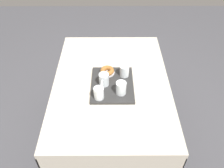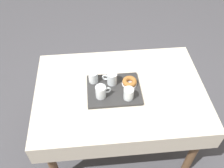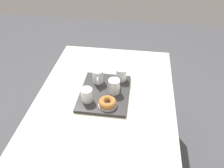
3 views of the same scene
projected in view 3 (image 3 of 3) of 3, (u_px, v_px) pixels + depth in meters
ground_plane at (106, 162)px, 1.93m from camera, size 6.00×6.00×0.00m
dining_table at (105, 109)px, 1.52m from camera, size 1.30×0.91×0.74m
serving_tray at (105, 93)px, 1.49m from camera, size 0.40×0.32×0.02m
tea_mug_left at (114, 86)px, 1.46m from camera, size 0.11×0.08×0.10m
tea_mug_right at (98, 77)px, 1.54m from camera, size 0.12×0.08×0.10m
water_glass_near at (87, 95)px, 1.39m from camera, size 0.07×0.07×0.09m
water_glass_far at (121, 75)px, 1.56m from camera, size 0.07×0.07×0.09m
donut_plate_left at (108, 105)px, 1.38m from camera, size 0.12×0.12×0.01m
sugar_donut_left at (108, 102)px, 1.37m from camera, size 0.11×0.11×0.04m
paper_napkin at (104, 69)px, 1.72m from camera, size 0.13×0.13×0.01m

